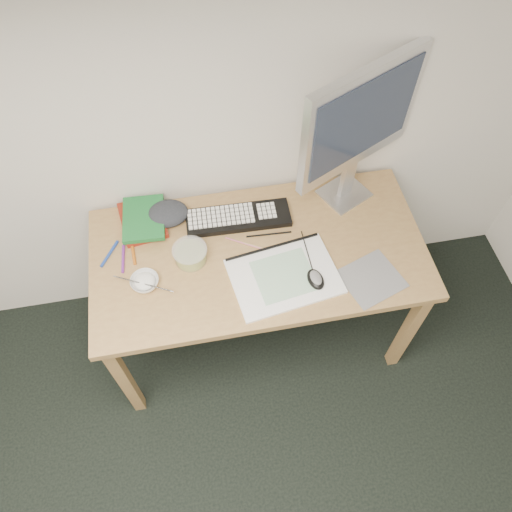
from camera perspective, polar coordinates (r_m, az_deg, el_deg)
The scene contains 18 objects.
desk at distance 2.15m, azimuth 0.31°, elevation -0.73°, with size 1.40×0.70×0.75m.
mousepad at distance 2.06m, azimuth 13.06°, elevation -2.55°, with size 0.23×0.21×0.00m, color slate.
sketchpad at distance 2.01m, azimuth 3.25°, elevation -2.34°, with size 0.42×0.30×0.01m, color white.
keyboard at distance 2.17m, azimuth -2.04°, elevation 4.37°, with size 0.45×0.14×0.03m, color black.
monitor at distance 2.02m, azimuth 11.78°, elevation 14.69°, with size 0.53×0.29×0.67m.
mouse at distance 1.99m, azimuth 6.85°, elevation -2.50°, with size 0.06×0.10×0.03m, color black.
rice_bowl at distance 2.03m, azimuth -12.58°, elevation -2.93°, with size 0.11×0.11×0.04m, color white.
chopsticks at distance 2.00m, azimuth -12.75°, elevation -3.12°, with size 0.02×0.02×0.24m, color #AAAAAC.
fruit_tub at distance 2.05m, azimuth -7.51°, elevation 0.19°, with size 0.14×0.14×0.07m, color #EBD952.
book_red at distance 2.22m, azimuth -12.84°, elevation 4.00°, with size 0.18×0.24×0.02m, color maroon.
book_green at distance 2.19m, azimuth -12.73°, elevation 4.20°, with size 0.17×0.24×0.02m, color #1A682D.
cloth_lump at distance 2.20m, azimuth -10.04°, elevation 4.80°, with size 0.15×0.12×0.06m, color #26282E.
pencil_pink at distance 2.10m, azimuth -1.50°, elevation 1.49°, with size 0.01×0.01×0.16m, color #CD6682.
pencil_tan at distance 2.09m, azimuth 0.92°, elevation 0.84°, with size 0.01×0.01×0.18m, color tan.
pencil_black at distance 2.13m, azimuth 1.47°, elevation 2.50°, with size 0.01×0.01×0.19m, color black.
marker_blue at distance 2.16m, azimuth -16.40°, elevation 0.25°, with size 0.01×0.01×0.14m, color #1B3B95.
marker_orange at distance 2.14m, azimuth -13.89°, elevation 0.58°, with size 0.01×0.01×0.14m, color #C26016.
marker_purple at distance 2.13m, azimuth -14.95°, elevation -0.31°, with size 0.01×0.01×0.13m, color #70268C.
Camera 1 is at (0.09, 0.29, 2.47)m, focal length 35.00 mm.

